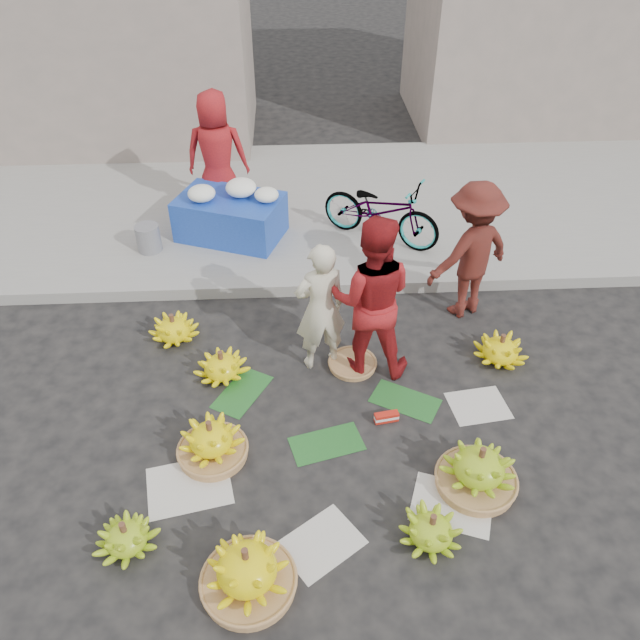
{
  "coord_description": "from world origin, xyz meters",
  "views": [
    {
      "loc": [
        -0.35,
        -3.93,
        4.42
      ],
      "look_at": [
        -0.11,
        0.74,
        0.7
      ],
      "focal_mm": 35.0,
      "sensor_mm": 36.0,
      "label": 1
    }
  ],
  "objects_px": {
    "banana_bunch_0": "(211,442)",
    "bicycle": "(381,210)",
    "banana_bunch_4": "(478,469)",
    "vendor_cream": "(320,308)",
    "flower_table": "(231,214)"
  },
  "relations": [
    {
      "from": "banana_bunch_0",
      "to": "vendor_cream",
      "type": "xyz_separation_m",
      "value": [
        1.02,
        1.18,
        0.54
      ]
    },
    {
      "from": "banana_bunch_0",
      "to": "flower_table",
      "type": "height_order",
      "value": "flower_table"
    },
    {
      "from": "banana_bunch_0",
      "to": "vendor_cream",
      "type": "relative_size",
      "value": 0.42
    },
    {
      "from": "banana_bunch_0",
      "to": "bicycle",
      "type": "bearing_deg",
      "value": 60.82
    },
    {
      "from": "banana_bunch_0",
      "to": "banana_bunch_4",
      "type": "height_order",
      "value": "banana_bunch_4"
    },
    {
      "from": "flower_table",
      "to": "vendor_cream",
      "type": "bearing_deg",
      "value": -46.03
    },
    {
      "from": "banana_bunch_4",
      "to": "bicycle",
      "type": "height_order",
      "value": "bicycle"
    },
    {
      "from": "banana_bunch_4",
      "to": "flower_table",
      "type": "bearing_deg",
      "value": 119.46
    },
    {
      "from": "banana_bunch_0",
      "to": "flower_table",
      "type": "bearing_deg",
      "value": 90.42
    },
    {
      "from": "banana_bunch_0",
      "to": "vendor_cream",
      "type": "height_order",
      "value": "vendor_cream"
    },
    {
      "from": "vendor_cream",
      "to": "flower_table",
      "type": "bearing_deg",
      "value": -82.37
    },
    {
      "from": "vendor_cream",
      "to": "banana_bunch_0",
      "type": "bearing_deg",
      "value": 33.59
    },
    {
      "from": "banana_bunch_0",
      "to": "bicycle",
      "type": "distance_m",
      "value": 3.94
    },
    {
      "from": "flower_table",
      "to": "bicycle",
      "type": "xyz_separation_m",
      "value": [
        1.94,
        -0.19,
        0.11
      ]
    },
    {
      "from": "banana_bunch_0",
      "to": "bicycle",
      "type": "relative_size",
      "value": 0.38
    }
  ]
}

